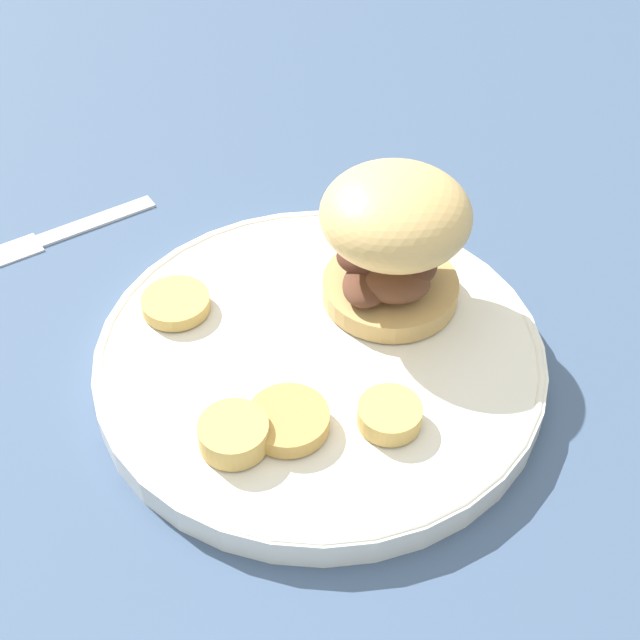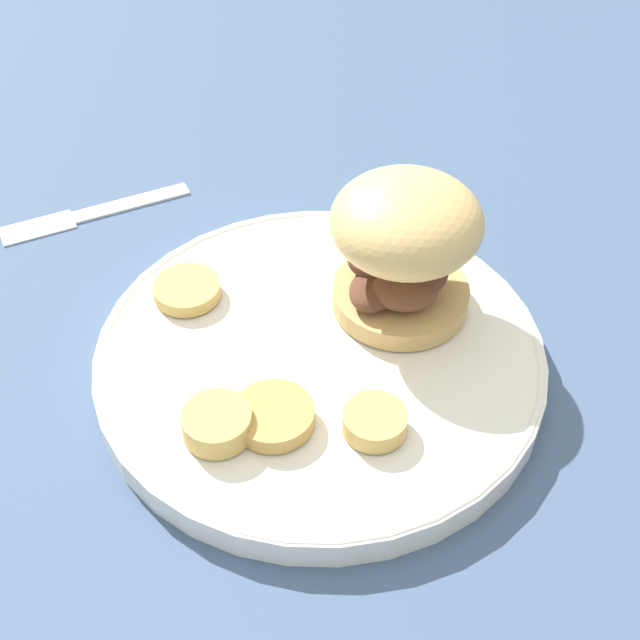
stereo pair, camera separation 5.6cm
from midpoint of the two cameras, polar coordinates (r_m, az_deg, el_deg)
ground_plane at (r=0.59m, az=2.70°, el=-3.37°), size 4.00×4.00×0.00m
dinner_plate at (r=0.58m, az=2.74°, el=-2.57°), size 0.29×0.29×0.02m
sandwich at (r=0.57m, az=8.15°, el=4.73°), size 0.10×0.10×0.10m
potato_round_0 at (r=0.61m, az=-5.95°, el=1.82°), size 0.05×0.05×0.01m
potato_round_1 at (r=0.52m, az=-3.45°, el=-6.90°), size 0.04×0.04×0.02m
potato_round_2 at (r=0.53m, az=6.57°, el=-6.64°), size 0.04×0.04×0.01m
potato_round_3 at (r=0.53m, az=0.03°, el=-6.31°), size 0.05×0.05×0.01m
fork at (r=0.73m, az=-12.24°, el=6.66°), size 0.15×0.08×0.00m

